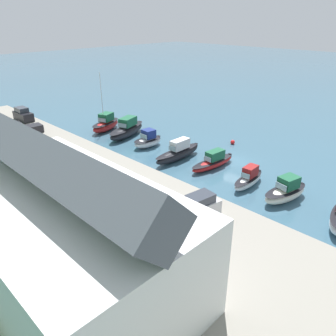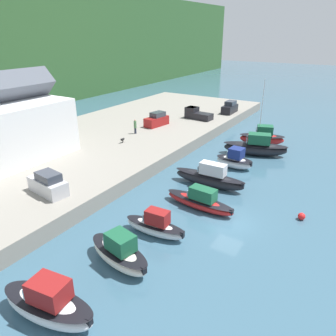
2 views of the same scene
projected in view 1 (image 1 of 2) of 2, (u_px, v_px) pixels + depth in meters
name	position (u px, v px, depth m)	size (l,w,h in m)	color
ground_plane	(233.00, 161.00, 43.49)	(320.00, 320.00, 0.00)	#385B70
quay_promenade	(78.00, 231.00, 28.03)	(90.89, 24.17, 1.60)	gray
harbor_clubhouse	(63.00, 232.00, 20.40)	(18.49, 9.94, 10.08)	white
moored_boat_1	(286.00, 192.00, 34.00)	(3.26, 6.07, 2.65)	white
moored_boat_2	(249.00, 179.00, 36.98)	(1.85, 5.55, 2.31)	silver
moored_boat_3	(213.00, 162.00, 41.52)	(2.31, 7.36, 2.19)	red
moored_boat_4	(178.00, 152.00, 43.69)	(1.78, 8.15, 2.74)	black
moored_boat_5	(148.00, 141.00, 48.04)	(2.52, 4.76, 2.58)	silver
moored_boat_6	(127.00, 130.00, 52.15)	(4.79, 8.85, 3.01)	black
moored_boat_7	(106.00, 124.00, 54.91)	(4.35, 6.90, 9.61)	red
parked_car_0	(23.00, 115.00, 54.77)	(4.22, 1.85, 2.16)	black
parked_car_1	(198.00, 208.00, 28.18)	(2.39, 4.42, 2.16)	#B7B7BC
parked_car_2	(21.00, 147.00, 41.25)	(4.42, 2.39, 2.16)	maroon
pickup_truck_0	(22.00, 129.00, 48.18)	(2.29, 4.85, 1.90)	black
person_on_quay	(39.00, 158.00, 37.59)	(0.40, 0.40, 2.14)	#232838
dog_on_quay	(68.00, 172.00, 35.81)	(0.88, 0.37, 0.68)	black
mooring_buoy_1	(233.00, 142.00, 49.23)	(0.65, 0.65, 0.65)	red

